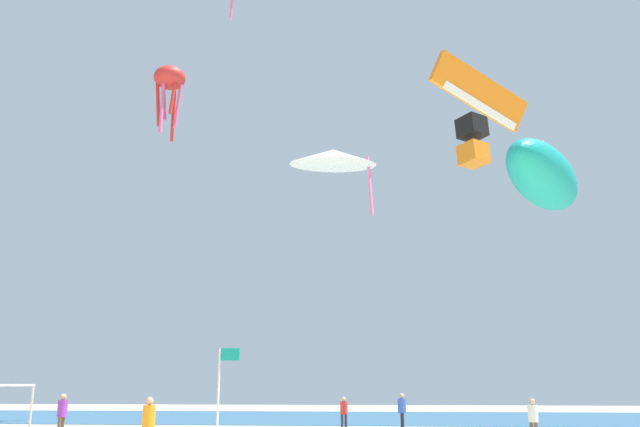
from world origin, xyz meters
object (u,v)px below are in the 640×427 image
at_px(person_far_shore, 149,420).
at_px(kite_delta_white, 333,157).
at_px(person_leftmost, 344,410).
at_px(kite_octopus_red, 169,81).
at_px(person_near_tent, 402,408).
at_px(person_central, 533,416).
at_px(banner_flag, 221,393).
at_px(kite_parafoil_orange, 479,93).
at_px(person_rightmost, 62,411).
at_px(kite_inflatable_teal, 544,176).
at_px(kite_box_black, 473,141).

height_order(person_far_shore, kite_delta_white, kite_delta_white).
distance_m(person_leftmost, kite_octopus_red, 25.89).
height_order(person_near_tent, person_central, person_near_tent).
height_order(banner_flag, kite_parafoil_orange, kite_parafoil_orange).
bearing_deg(person_leftmost, person_rightmost, 155.06).
bearing_deg(kite_delta_white, kite_parafoil_orange, 107.86).
distance_m(kite_parafoil_orange, kite_inflatable_teal, 5.82).
distance_m(person_leftmost, kite_parafoil_orange, 17.85).
relative_size(person_near_tent, person_central, 1.07).
relative_size(banner_flag, kite_inflatable_teal, 0.39).
height_order(kite_parafoil_orange, kite_delta_white, kite_delta_white).
distance_m(kite_octopus_red, kite_inflatable_teal, 28.39).
height_order(person_central, kite_octopus_red, kite_octopus_red).
bearing_deg(kite_octopus_red, person_far_shore, -24.50).
bearing_deg(person_leftmost, person_central, -92.43).
distance_m(person_far_shore, kite_inflatable_teal, 18.08).
distance_m(person_central, person_far_shore, 14.74).
bearing_deg(person_far_shore, kite_octopus_red, -165.28).
xyz_separation_m(person_central, person_rightmost, (-19.89, 1.17, 0.08)).
bearing_deg(person_central, person_leftmost, 23.80).
height_order(person_leftmost, person_rightmost, person_rightmost).
distance_m(person_central, person_rightmost, 19.93).
bearing_deg(person_leftmost, kite_octopus_red, 101.46).
bearing_deg(person_far_shore, kite_parafoil_orange, 86.52).
height_order(person_near_tent, kite_inflatable_teal, kite_inflatable_teal).
bearing_deg(person_leftmost, banner_flag, -150.28).
bearing_deg(person_rightmost, kite_delta_white, -73.50).
xyz_separation_m(person_far_shore, kite_delta_white, (5.44, 10.48, 12.66)).
relative_size(kite_box_black, kite_inflatable_teal, 0.34).
height_order(person_leftmost, kite_delta_white, kite_delta_white).
bearing_deg(person_rightmost, kite_inflatable_teal, -96.69).
xyz_separation_m(person_near_tent, person_central, (4.95, -6.56, -0.07)).
height_order(person_near_tent, person_rightmost, person_rightmost).
height_order(kite_octopus_red, kite_inflatable_teal, kite_octopus_red).
height_order(person_rightmost, banner_flag, banner_flag).
bearing_deg(person_near_tent, kite_octopus_red, -116.70).
height_order(kite_box_black, kite_inflatable_teal, kite_box_black).
bearing_deg(person_central, person_near_tent, 12.48).
relative_size(person_rightmost, kite_box_black, 0.63).
relative_size(person_far_shore, kite_inflatable_teal, 0.22).
bearing_deg(person_near_tent, kite_delta_white, -64.66).
bearing_deg(kite_inflatable_teal, kite_octopus_red, -98.34).
xyz_separation_m(kite_delta_white, kite_inflatable_teal, (9.18, -5.77, -3.13)).
xyz_separation_m(person_far_shore, kite_parafoil_orange, (11.47, 0.18, 11.35)).
bearing_deg(person_near_tent, kite_parafoil_orange, 10.83).
relative_size(person_leftmost, kite_octopus_red, 0.30).
relative_size(kite_parafoil_orange, kite_inflatable_teal, 0.45).
bearing_deg(person_far_shore, person_rightmost, -141.64).
distance_m(kite_octopus_red, kite_delta_white, 17.35).
relative_size(kite_octopus_red, kite_inflatable_teal, 0.63).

